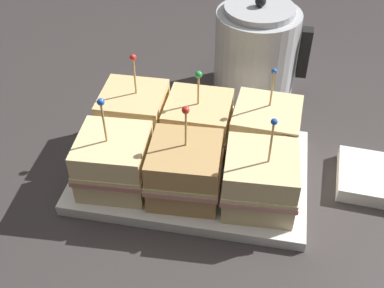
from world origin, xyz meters
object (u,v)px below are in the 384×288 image
object	(u,v)px
sandwich_back_left	(134,116)
sandwich_front_right	(260,180)
serving_platter	(192,170)
kettle_steel	(256,50)
sandwich_front_center	(186,170)
napkin_stack	(372,178)
sandwich_back_center	(197,124)
sandwich_back_right	(265,132)
sandwich_front_left	(114,161)

from	to	relation	value
sandwich_back_left	sandwich_front_right	bearing A→B (deg)	-26.55
sandwich_front_right	sandwich_back_left	xyz separation A→B (m)	(-0.22, 0.11, 0.00)
serving_platter	kettle_steel	distance (m)	0.29
sandwich_front_center	napkin_stack	bearing A→B (deg)	17.31
sandwich_front_center	napkin_stack	world-z (taller)	sandwich_front_center
sandwich_front_center	sandwich_back_center	bearing A→B (deg)	91.82
sandwich_front_right	sandwich_back_left	distance (m)	0.24
kettle_steel	napkin_stack	world-z (taller)	kettle_steel
napkin_stack	sandwich_back_left	bearing A→B (deg)	176.96
sandwich_back_center	sandwich_back_right	bearing A→B (deg)	-1.14
sandwich_front_right	sandwich_back_center	size ratio (longest dim) A/B	1.09
sandwich_back_left	napkin_stack	size ratio (longest dim) A/B	1.42
sandwich_front_center	sandwich_back_left	world-z (taller)	sandwich_back_left
sandwich_back_right	sandwich_front_right	bearing A→B (deg)	-89.85
sandwich_front_left	sandwich_back_left	world-z (taller)	same
sandwich_front_right	sandwich_front_left	bearing A→B (deg)	-179.64
serving_platter	sandwich_back_left	bearing A→B (deg)	153.36
serving_platter	sandwich_back_left	world-z (taller)	sandwich_back_left
napkin_stack	sandwich_front_center	bearing A→B (deg)	-162.69
kettle_steel	sandwich_front_right	bearing A→B (deg)	-83.84
sandwich_back_right	napkin_stack	world-z (taller)	sandwich_back_right
sandwich_front_left	sandwich_front_center	distance (m)	0.11
sandwich_front_left	sandwich_front_right	world-z (taller)	sandwich_front_left
napkin_stack	serving_platter	bearing A→B (deg)	-173.33
napkin_stack	sandwich_back_right	bearing A→B (deg)	173.77
sandwich_back_right	sandwich_front_left	bearing A→B (deg)	-153.47
kettle_steel	napkin_stack	size ratio (longest dim) A/B	1.70
sandwich_back_left	kettle_steel	xyz separation A→B (m)	(0.18, 0.22, 0.02)
sandwich_back_left	sandwich_front_center	bearing A→B (deg)	-44.83
sandwich_back_left	kettle_steel	bearing A→B (deg)	49.86
sandwich_back_left	sandwich_back_center	distance (m)	0.11
serving_platter	napkin_stack	bearing A→B (deg)	6.67
sandwich_back_left	sandwich_back_center	world-z (taller)	sandwich_back_left
serving_platter	sandwich_front_right	xyz separation A→B (m)	(0.11, -0.05, 0.05)
serving_platter	sandwich_back_right	xyz separation A→B (m)	(0.11, 0.05, 0.05)
sandwich_front_center	sandwich_back_right	distance (m)	0.15
serving_platter	kettle_steel	world-z (taller)	kettle_steel
sandwich_front_left	sandwich_back_center	world-z (taller)	sandwich_front_left
sandwich_front_right	napkin_stack	world-z (taller)	sandwich_front_right
sandwich_front_right	kettle_steel	distance (m)	0.33
serving_platter	kettle_steel	bearing A→B (deg)	74.62
serving_platter	sandwich_front_center	world-z (taller)	sandwich_front_center
serving_platter	sandwich_front_left	world-z (taller)	sandwich_front_left
sandwich_front_left	sandwich_back_center	xyz separation A→B (m)	(0.11, 0.11, -0.00)
sandwich_back_center	sandwich_front_left	bearing A→B (deg)	-133.84
serving_platter	napkin_stack	world-z (taller)	napkin_stack
sandwich_back_center	sandwich_back_left	bearing A→B (deg)	-179.71
sandwich_front_center	sandwich_back_right	size ratio (longest dim) A/B	0.96
sandwich_front_center	kettle_steel	size ratio (longest dim) A/B	0.79
sandwich_front_left	napkin_stack	xyz separation A→B (m)	(0.39, 0.09, -0.05)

